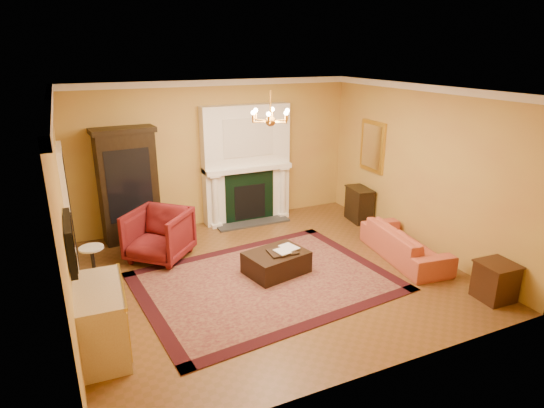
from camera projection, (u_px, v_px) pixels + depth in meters
floor at (271, 274)px, 7.63m from camera, size 6.00×5.50×0.02m
ceiling at (270, 90)px, 6.65m from camera, size 6.00×5.50×0.02m
wall_back at (216, 153)px, 9.52m from camera, size 6.00×0.02×3.00m
wall_front at (379, 257)px, 4.77m from camera, size 6.00×0.02×3.00m
wall_left at (62, 216)px, 5.96m from camera, size 0.02×5.50×3.00m
wall_right at (420, 168)px, 8.32m from camera, size 0.02×5.50×3.00m
fireplace at (247, 167)px, 9.69m from camera, size 1.90×0.70×2.50m
crown_molding at (247, 89)px, 7.50m from camera, size 6.00×5.50×0.12m
doorway at (68, 209)px, 7.59m from camera, size 0.08×1.05×2.10m
tv_panel at (70, 242)px, 5.52m from camera, size 0.09×0.95×0.58m
gilt_mirror at (372, 146)px, 9.46m from camera, size 0.06×0.76×1.05m
chandelier at (271, 117)px, 6.78m from camera, size 0.63×0.55×0.53m
oriental_rug at (266, 281)px, 7.35m from camera, size 4.18×3.31×0.02m
china_cabinet at (128, 188)px, 8.70m from camera, size 1.10×0.58×2.11m
wingback_armchair at (159, 232)px, 8.03m from camera, size 1.33×1.32×1.00m
pedestal_table at (93, 264)px, 7.11m from camera, size 0.37×0.37×0.67m
commode at (101, 320)px, 5.54m from camera, size 0.60×1.19×0.87m
coral_sofa at (405, 238)px, 8.08m from camera, size 0.81×1.99×0.76m
end_table at (495, 282)px, 6.77m from camera, size 0.50×0.50×0.56m
console_table at (359, 205)px, 9.87m from camera, size 0.44×0.68×0.71m
leather_ottoman at (276, 262)px, 7.58m from camera, size 1.11×0.90×0.36m
ottoman_tray at (282, 252)px, 7.51m from camera, size 0.47×0.38×0.03m
book_a at (277, 246)px, 7.35m from camera, size 0.20×0.06×0.27m
book_b at (284, 241)px, 7.49m from camera, size 0.23×0.08×0.31m
topiary_left at (224, 157)px, 9.36m from camera, size 0.16×0.16×0.44m
topiary_right at (272, 152)px, 9.79m from camera, size 0.16×0.16×0.44m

